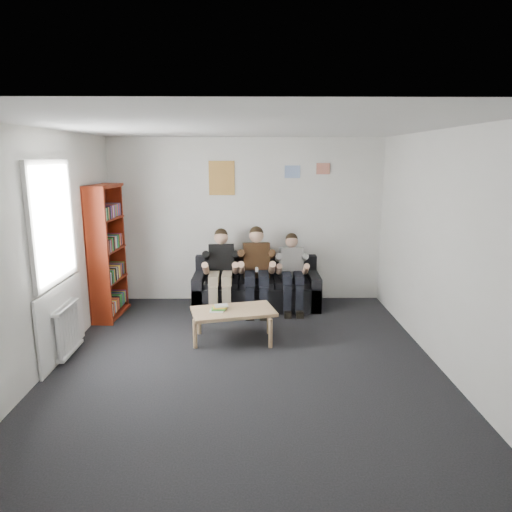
{
  "coord_description": "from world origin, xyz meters",
  "views": [
    {
      "loc": [
        0.06,
        -5.03,
        2.39
      ],
      "look_at": [
        0.14,
        1.3,
        1.01
      ],
      "focal_mm": 32.0,
      "sensor_mm": 36.0,
      "label": 1
    }
  ],
  "objects": [
    {
      "name": "window",
      "position": [
        -2.22,
        0.2,
        1.03
      ],
      "size": [
        0.05,
        1.3,
        2.36
      ],
      "color": "white",
      "rests_on": "room_shell"
    },
    {
      "name": "person_left",
      "position": [
        -0.4,
        1.93,
        0.63
      ],
      "size": [
        0.4,
        0.86,
        1.28
      ],
      "rotation": [
        0.0,
        0.0,
        0.03
      ],
      "color": "black",
      "rests_on": "sofa"
    },
    {
      "name": "poster_large",
      "position": [
        -0.4,
        2.49,
        2.05
      ],
      "size": [
        0.42,
        0.01,
        0.55
      ],
      "primitive_type": "cube",
      "color": "gold",
      "rests_on": "room_shell"
    },
    {
      "name": "sofa",
      "position": [
        0.16,
        2.12,
        0.28
      ],
      "size": [
        2.01,
        0.82,
        0.78
      ],
      "color": "black",
      "rests_on": "ground"
    },
    {
      "name": "game_cases",
      "position": [
        -0.35,
        0.65,
        0.45
      ],
      "size": [
        0.23,
        0.21,
        0.06
      ],
      "rotation": [
        0.0,
        0.0,
        -0.02
      ],
      "color": "silver",
      "rests_on": "coffee_table"
    },
    {
      "name": "coffee_table",
      "position": [
        -0.17,
        0.66,
        0.38
      ],
      "size": [
        1.07,
        0.59,
        0.43
      ],
      "rotation": [
        0.0,
        0.0,
        0.24
      ],
      "color": "tan",
      "rests_on": "ground"
    },
    {
      "name": "bookshelf",
      "position": [
        -2.07,
        1.68,
        1.0
      ],
      "size": [
        0.3,
        0.9,
        2.0
      ],
      "rotation": [
        0.0,
        0.0,
        -0.08
      ],
      "color": "maroon",
      "rests_on": "ground"
    },
    {
      "name": "room_shell",
      "position": [
        0.0,
        0.0,
        1.35
      ],
      "size": [
        5.0,
        5.0,
        5.0
      ],
      "color": "black",
      "rests_on": "ground"
    },
    {
      "name": "person_right",
      "position": [
        0.72,
        1.93,
        0.6
      ],
      "size": [
        0.37,
        0.78,
        1.21
      ],
      "rotation": [
        0.0,
        0.0,
        0.1
      ],
      "color": "white",
      "rests_on": "sofa"
    },
    {
      "name": "poster_sign",
      "position": [
        -1.0,
        2.49,
        2.25
      ],
      "size": [
        0.2,
        0.01,
        0.14
      ],
      "primitive_type": "cube",
      "color": "white",
      "rests_on": "room_shell"
    },
    {
      "name": "poster_pink",
      "position": [
        1.25,
        2.49,
        2.2
      ],
      "size": [
        0.22,
        0.01,
        0.18
      ],
      "primitive_type": "cube",
      "color": "#BD3B80",
      "rests_on": "room_shell"
    },
    {
      "name": "person_middle",
      "position": [
        0.16,
        1.92,
        0.64
      ],
      "size": [
        0.42,
        0.9,
        1.31
      ],
      "rotation": [
        0.0,
        0.0,
        0.08
      ],
      "color": "#492E18",
      "rests_on": "sofa"
    },
    {
      "name": "radiator",
      "position": [
        -2.15,
        0.2,
        0.35
      ],
      "size": [
        0.1,
        0.64,
        0.6
      ],
      "color": "white",
      "rests_on": "ground"
    },
    {
      "name": "poster_blue",
      "position": [
        0.75,
        2.49,
        2.15
      ],
      "size": [
        0.25,
        0.01,
        0.2
      ],
      "primitive_type": "cube",
      "color": "#4382E4",
      "rests_on": "room_shell"
    }
  ]
}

